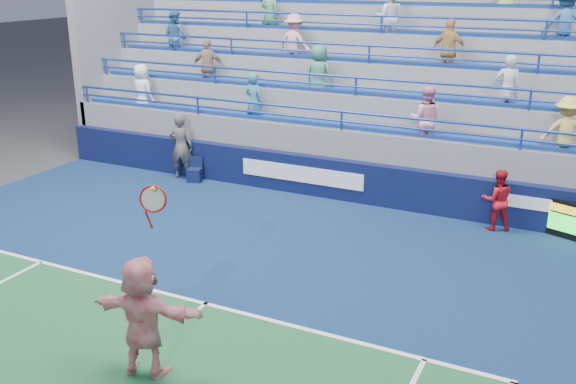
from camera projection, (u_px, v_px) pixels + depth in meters
The scene contains 8 objects.
ground at pixel (205, 305), 11.83m from camera, with size 120.00×120.00×0.00m, color #333538.
sponsor_wall at pixel (337, 179), 17.17m from camera, with size 18.00×0.32×1.10m.
bleacher_stand at pixel (383, 116), 20.05m from camera, with size 18.00×5.60×6.13m.
serve_speed_board at pixel (574, 222), 14.53m from camera, with size 1.26×0.57×0.89m.
judge_chair at pixel (195, 174), 18.69m from camera, with size 0.50×0.50×0.70m.
tennis_player at pixel (143, 317), 9.53m from camera, with size 1.85×0.85×3.08m.
line_judge at pixel (181, 146), 18.75m from camera, with size 0.71×0.47×1.95m, color #151A3A.
ball_girl at pixel (497, 200), 15.04m from camera, with size 0.72×0.56×1.49m, color #AE1321.
Camera 1 is at (5.97, -8.77, 5.82)m, focal length 40.00 mm.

